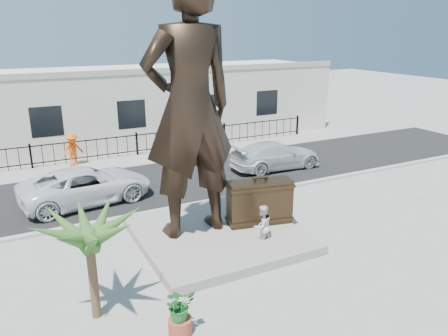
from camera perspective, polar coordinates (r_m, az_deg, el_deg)
The scene contains 16 objects.
ground at distance 14.10m, azimuth 3.76°, elevation -11.18°, with size 100.00×100.00×0.00m, color #9E9991.
street at distance 20.78m, azimuth -7.52°, elevation -1.54°, with size 40.00×7.00×0.01m, color black.
curb at distance 17.70m, azimuth -3.68°, elevation -4.72°, with size 40.00×0.25×0.12m, color #A5A399.
far_sidewalk at distance 24.42m, azimuth -10.70°, elevation 1.25°, with size 40.00×2.50×0.02m, color #9E9991.
plinth at distance 14.98m, azimuth -0.85°, elevation -8.65°, with size 5.20×5.20×0.30m, color gray.
fence at distance 25.00m, azimuth -11.30°, elevation 3.00°, with size 22.00×0.10×1.20m, color black.
building at distance 28.67m, azimuth -13.85°, elevation 7.97°, with size 28.00×7.00×4.40m, color silver.
statue at distance 13.69m, azimuth -4.55°, elevation 7.85°, with size 3.04×2.00×8.34m, color black.
suitcase at distance 15.20m, azimuth 4.69°, elevation -4.46°, with size 2.22×0.71×1.56m, color #312314.
tourist at distance 14.30m, azimuth 5.01°, elevation -7.57°, with size 0.69×0.54×1.43m, color silver.
car_white at distance 18.61m, azimuth -17.52°, elevation -2.16°, with size 2.42×5.24×1.46m, color silver.
car_silver at distance 22.27m, azimuth 6.76°, elevation 1.68°, with size 1.93×4.74×1.38m, color silver.
worker at distance 23.79m, azimuth -19.11°, elevation 2.28°, with size 1.10×0.63×1.70m, color #FF5A0D.
palm_tree at distance 11.86m, azimuth -16.24°, elevation -18.08°, with size 1.80×1.80×3.20m, color #2E571F, non-canonical shape.
planter at distance 10.85m, azimuth -5.73°, elevation -19.87°, with size 0.56×0.56×0.40m, color #A0412A.
shrub at distance 10.50m, azimuth -5.83°, elevation -17.30°, with size 0.71×0.61×0.79m, color #21672A.
Camera 1 is at (-6.39, -10.57, 6.80)m, focal length 35.00 mm.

